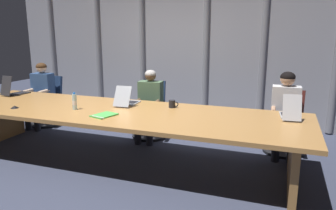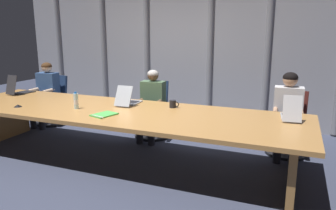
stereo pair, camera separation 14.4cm
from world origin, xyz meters
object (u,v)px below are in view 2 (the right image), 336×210
at_px(water_bottle_primary, 76,101).
at_px(office_chair_center, 288,130).
at_px(office_chair_left_end, 53,105).
at_px(person_center, 288,109).
at_px(person_left_mid, 151,101).
at_px(laptop_left_mid, 129,100).
at_px(office_chair_left_mid, 153,116).
at_px(coffee_mug_near, 173,104).
at_px(laptop_left_end, 19,90).
at_px(laptop_center, 291,114).
at_px(conference_mic_middle, 18,106).
at_px(person_left_end, 46,90).
at_px(spiral_notepad, 104,115).

bearing_deg(water_bottle_primary, office_chair_center, 26.10).
relative_size(office_chair_left_end, person_center, 0.77).
bearing_deg(person_center, person_left_mid, -92.04).
xyz_separation_m(laptop_left_mid, office_chair_center, (2.20, 0.82, -0.44)).
relative_size(office_chair_left_mid, coffee_mug_near, 6.68).
bearing_deg(coffee_mug_near, laptop_left_end, -179.62).
xyz_separation_m(laptop_center, conference_mic_middle, (-3.59, -0.75, -0.04)).
distance_m(laptop_center, person_center, 0.66).
relative_size(laptop_center, person_center, 0.40).
distance_m(office_chair_center, person_left_mid, 2.17).
bearing_deg(office_chair_left_mid, coffee_mug_near, 34.88).
relative_size(person_left_end, conference_mic_middle, 10.91).
bearing_deg(coffee_mug_near, spiral_notepad, -132.66).
distance_m(laptop_left_end, office_chair_center, 4.42).
height_order(laptop_left_end, laptop_center, laptop_left_end).
bearing_deg(laptop_left_end, office_chair_left_end, 8.20).
bearing_deg(coffee_mug_near, person_center, 22.82).
xyz_separation_m(laptop_center, office_chair_left_mid, (-2.21, 0.80, -0.44)).
relative_size(laptop_left_mid, coffee_mug_near, 3.38).
bearing_deg(laptop_left_mid, person_center, -74.77).
bearing_deg(person_left_mid, laptop_left_mid, -9.29).
bearing_deg(water_bottle_primary, laptop_left_mid, 44.01).
distance_m(office_chair_left_end, person_left_end, 0.36).
distance_m(laptop_left_mid, office_chair_center, 2.38).
relative_size(water_bottle_primary, coffee_mug_near, 1.68).
bearing_deg(water_bottle_primary, spiral_notepad, -16.32).
height_order(laptop_left_end, water_bottle_primary, laptop_left_end).
distance_m(office_chair_left_mid, person_center, 2.19).
relative_size(office_chair_left_mid, person_left_mid, 0.82).
bearing_deg(person_center, water_bottle_primary, -68.55).
bearing_deg(person_left_mid, office_chair_center, 89.80).
xyz_separation_m(person_left_end, coffee_mug_near, (2.83, -0.63, 0.10)).
bearing_deg(person_left_end, laptop_left_end, -1.09).
xyz_separation_m(office_chair_left_end, person_left_mid, (2.21, -0.16, 0.30)).
bearing_deg(laptop_center, conference_mic_middle, 96.09).
xyz_separation_m(person_center, spiral_notepad, (-2.16, -1.35, 0.04)).
bearing_deg(spiral_notepad, water_bottle_primary, -179.76).
distance_m(office_chair_left_mid, person_left_end, 2.20).
height_order(laptop_center, person_left_mid, person_left_mid).
distance_m(laptop_center, conference_mic_middle, 3.67).
xyz_separation_m(person_left_end, person_left_mid, (2.21, -0.00, -0.03)).
bearing_deg(person_left_mid, water_bottle_primary, -31.01).
relative_size(laptop_left_end, person_left_end, 0.38).
distance_m(office_chair_left_end, coffee_mug_near, 2.97).
bearing_deg(spiral_notepad, person_left_end, 164.78).
bearing_deg(office_chair_center, spiral_notepad, -48.42).
height_order(laptop_left_mid, person_center, person_center).
height_order(laptop_left_mid, office_chair_left_mid, laptop_left_mid).
height_order(laptop_center, conference_mic_middle, laptop_center).
relative_size(office_chair_center, conference_mic_middle, 8.36).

